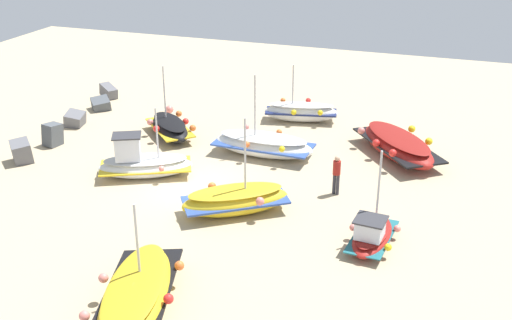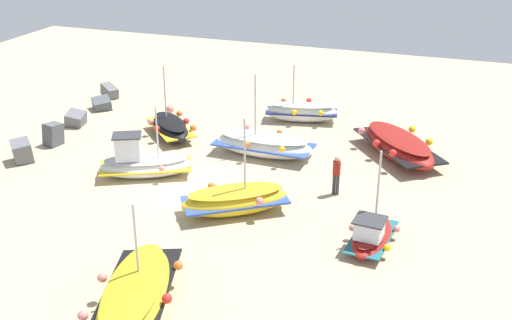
{
  "view_description": "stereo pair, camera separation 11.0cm",
  "coord_description": "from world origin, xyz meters",
  "px_view_note": "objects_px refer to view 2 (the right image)",
  "views": [
    {
      "loc": [
        -21.77,
        -10.52,
        11.82
      ],
      "look_at": [
        1.75,
        -2.22,
        0.9
      ],
      "focal_mm": 44.29,
      "sensor_mm": 36.0,
      "label": 1
    },
    {
      "loc": [
        -21.73,
        -10.63,
        11.82
      ],
      "look_at": [
        1.75,
        -2.22,
        0.9
      ],
      "focal_mm": 44.29,
      "sensor_mm": 36.0,
      "label": 2
    }
  ],
  "objects_px": {
    "fishing_boat_0": "(398,145)",
    "person_walking": "(336,172)",
    "fishing_boat_4": "(264,144)",
    "fishing_boat_2": "(302,112)",
    "fishing_boat_1": "(235,200)",
    "mooring_buoy_0": "(170,109)",
    "fishing_boat_5": "(170,127)",
    "fishing_boat_6": "(143,163)",
    "fishing_boat_3": "(135,296)",
    "fishing_boat_7": "(371,235)"
  },
  "relations": [
    {
      "from": "fishing_boat_0",
      "to": "person_walking",
      "type": "relative_size",
      "value": 3.17
    },
    {
      "from": "fishing_boat_4",
      "to": "fishing_boat_0",
      "type": "bearing_deg",
      "value": 20.1
    },
    {
      "from": "fishing_boat_2",
      "to": "fishing_boat_1",
      "type": "bearing_deg",
      "value": -100.52
    },
    {
      "from": "person_walking",
      "to": "mooring_buoy_0",
      "type": "relative_size",
      "value": 2.85
    },
    {
      "from": "fishing_boat_0",
      "to": "fishing_boat_5",
      "type": "distance_m",
      "value": 11.35
    },
    {
      "from": "fishing_boat_6",
      "to": "fishing_boat_0",
      "type": "bearing_deg",
      "value": -176.44
    },
    {
      "from": "fishing_boat_2",
      "to": "fishing_boat_5",
      "type": "distance_m",
      "value": 7.17
    },
    {
      "from": "fishing_boat_5",
      "to": "mooring_buoy_0",
      "type": "distance_m",
      "value": 3.16
    },
    {
      "from": "fishing_boat_5",
      "to": "fishing_boat_6",
      "type": "bearing_deg",
      "value": -32.38
    },
    {
      "from": "fishing_boat_0",
      "to": "fishing_boat_6",
      "type": "bearing_deg",
      "value": 81.94
    },
    {
      "from": "fishing_boat_3",
      "to": "fishing_boat_7",
      "type": "relative_size",
      "value": 1.64
    },
    {
      "from": "fishing_boat_5",
      "to": "fishing_boat_6",
      "type": "xyz_separation_m",
      "value": [
        -4.67,
        -1.04,
        0.11
      ]
    },
    {
      "from": "fishing_boat_1",
      "to": "fishing_boat_3",
      "type": "xyz_separation_m",
      "value": [
        -6.83,
        0.54,
        -0.0
      ]
    },
    {
      "from": "fishing_boat_0",
      "to": "fishing_boat_3",
      "type": "distance_m",
      "value": 15.73
    },
    {
      "from": "fishing_boat_0",
      "to": "fishing_boat_6",
      "type": "relative_size",
      "value": 1.25
    },
    {
      "from": "fishing_boat_2",
      "to": "mooring_buoy_0",
      "type": "bearing_deg",
      "value": 179.67
    },
    {
      "from": "fishing_boat_6",
      "to": "fishing_boat_7",
      "type": "relative_size",
      "value": 1.26
    },
    {
      "from": "fishing_boat_2",
      "to": "fishing_boat_6",
      "type": "height_order",
      "value": "fishing_boat_2"
    },
    {
      "from": "fishing_boat_7",
      "to": "fishing_boat_4",
      "type": "bearing_deg",
      "value": -130.89
    },
    {
      "from": "fishing_boat_0",
      "to": "fishing_boat_2",
      "type": "bearing_deg",
      "value": 22.89
    },
    {
      "from": "fishing_boat_6",
      "to": "mooring_buoy_0",
      "type": "bearing_deg",
      "value": -98.36
    },
    {
      "from": "fishing_boat_2",
      "to": "fishing_boat_5",
      "type": "height_order",
      "value": "fishing_boat_5"
    },
    {
      "from": "fishing_boat_1",
      "to": "fishing_boat_3",
      "type": "height_order",
      "value": "fishing_boat_1"
    },
    {
      "from": "fishing_boat_7",
      "to": "mooring_buoy_0",
      "type": "distance_m",
      "value": 16.36
    },
    {
      "from": "fishing_boat_2",
      "to": "fishing_boat_6",
      "type": "xyz_separation_m",
      "value": [
        -9.04,
        4.64,
        0.04
      ]
    },
    {
      "from": "fishing_boat_5",
      "to": "person_walking",
      "type": "bearing_deg",
      "value": 24.03
    },
    {
      "from": "fishing_boat_2",
      "to": "fishing_boat_6",
      "type": "bearing_deg",
      "value": -129.9
    },
    {
      "from": "fishing_boat_2",
      "to": "fishing_boat_3",
      "type": "bearing_deg",
      "value": -103.13
    },
    {
      "from": "fishing_boat_1",
      "to": "fishing_boat_3",
      "type": "relative_size",
      "value": 0.76
    },
    {
      "from": "fishing_boat_0",
      "to": "mooring_buoy_0",
      "type": "distance_m",
      "value": 12.8
    },
    {
      "from": "mooring_buoy_0",
      "to": "fishing_boat_7",
      "type": "bearing_deg",
      "value": -127.51
    },
    {
      "from": "fishing_boat_2",
      "to": "fishing_boat_7",
      "type": "xyz_separation_m",
      "value": [
        -11.53,
        -5.86,
        -0.13
      ]
    },
    {
      "from": "fishing_boat_2",
      "to": "person_walking",
      "type": "relative_size",
      "value": 2.42
    },
    {
      "from": "fishing_boat_6",
      "to": "mooring_buoy_0",
      "type": "height_order",
      "value": "fishing_boat_6"
    },
    {
      "from": "fishing_boat_6",
      "to": "fishing_boat_1",
      "type": "bearing_deg",
      "value": 133.18
    },
    {
      "from": "fishing_boat_1",
      "to": "fishing_boat_6",
      "type": "distance_m",
      "value": 5.39
    },
    {
      "from": "fishing_boat_5",
      "to": "mooring_buoy_0",
      "type": "bearing_deg",
      "value": 162.17
    },
    {
      "from": "person_walking",
      "to": "mooring_buoy_0",
      "type": "bearing_deg",
      "value": 71.63
    },
    {
      "from": "fishing_boat_2",
      "to": "fishing_boat_7",
      "type": "distance_m",
      "value": 12.93
    },
    {
      "from": "fishing_boat_3",
      "to": "person_walking",
      "type": "distance_m",
      "value": 10.48
    },
    {
      "from": "fishing_boat_0",
      "to": "fishing_boat_1",
      "type": "relative_size",
      "value": 1.26
    },
    {
      "from": "fishing_boat_5",
      "to": "fishing_boat_4",
      "type": "bearing_deg",
      "value": 37.24
    },
    {
      "from": "fishing_boat_3",
      "to": "fishing_boat_2",
      "type": "bearing_deg",
      "value": 163.3
    },
    {
      "from": "fishing_boat_3",
      "to": "fishing_boat_4",
      "type": "relative_size",
      "value": 1.17
    },
    {
      "from": "fishing_boat_1",
      "to": "fishing_boat_5",
      "type": "distance_m",
      "value": 8.93
    },
    {
      "from": "fishing_boat_7",
      "to": "mooring_buoy_0",
      "type": "bearing_deg",
      "value": -122.68
    },
    {
      "from": "fishing_boat_2",
      "to": "fishing_boat_4",
      "type": "distance_m",
      "value": 5.11
    },
    {
      "from": "person_walking",
      "to": "fishing_boat_3",
      "type": "bearing_deg",
      "value": 170.57
    },
    {
      "from": "fishing_boat_7",
      "to": "person_walking",
      "type": "distance_m",
      "value": 4.15
    },
    {
      "from": "fishing_boat_6",
      "to": "fishing_boat_7",
      "type": "distance_m",
      "value": 10.79
    }
  ]
}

